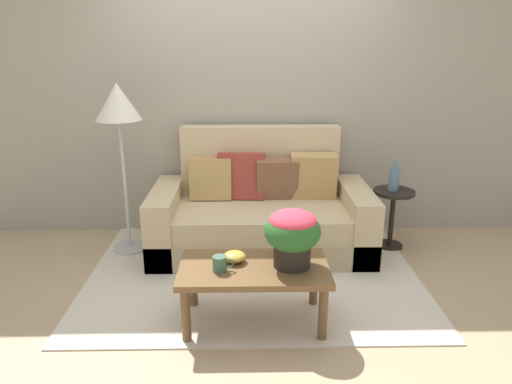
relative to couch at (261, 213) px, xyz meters
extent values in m
plane|color=tan|center=(-0.08, -0.67, -0.32)|extent=(14.00, 14.00, 0.00)
cube|color=gray|center=(-0.08, 0.49, 1.18)|extent=(6.40, 0.12, 3.00)
cube|color=beige|center=(-0.08, -0.54, -0.32)|extent=(2.61, 1.94, 0.01)
cube|color=tan|center=(0.00, -0.08, -0.21)|extent=(1.90, 0.93, 0.23)
cube|color=tan|center=(0.00, -0.10, 0.00)|extent=(1.45, 0.84, 0.19)
cube|color=tan|center=(0.00, 0.30, 0.31)|extent=(1.45, 0.17, 0.85)
cube|color=tan|center=(-0.84, -0.08, -0.03)|extent=(0.23, 0.93, 0.57)
cube|color=tan|center=(0.84, -0.08, -0.03)|extent=(0.23, 0.93, 0.57)
cube|color=brown|center=(0.15, 0.14, 0.28)|extent=(0.38, 0.22, 0.39)
cube|color=#93382D|center=(-0.18, 0.15, 0.31)|extent=(0.43, 0.20, 0.43)
cube|color=tan|center=(-0.45, 0.14, 0.29)|extent=(0.38, 0.20, 0.39)
cube|color=tan|center=(0.48, 0.14, 0.30)|extent=(0.42, 0.22, 0.43)
cylinder|color=brown|center=(-0.51, -1.42, -0.14)|extent=(0.06, 0.06, 0.37)
cylinder|color=brown|center=(0.34, -1.42, -0.14)|extent=(0.06, 0.06, 0.37)
cylinder|color=brown|center=(-0.51, -1.01, -0.14)|extent=(0.06, 0.06, 0.37)
cylinder|color=brown|center=(0.34, -1.01, -0.14)|extent=(0.06, 0.06, 0.37)
cube|color=brown|center=(-0.08, -1.22, 0.07)|extent=(0.97, 0.54, 0.04)
cylinder|color=black|center=(1.17, -0.03, -0.31)|extent=(0.23, 0.23, 0.03)
cylinder|color=black|center=(1.17, -0.03, -0.05)|extent=(0.04, 0.04, 0.48)
cylinder|color=black|center=(1.17, -0.03, 0.20)|extent=(0.36, 0.36, 0.03)
cylinder|color=#B2B2B7|center=(-1.18, -0.04, -0.31)|extent=(0.31, 0.31, 0.03)
cylinder|color=#B2B2B7|center=(-1.18, -0.04, 0.28)|extent=(0.03, 0.03, 1.14)
cone|color=beige|center=(-1.18, -0.04, 1.00)|extent=(0.38, 0.38, 0.30)
cylinder|color=black|center=(0.16, -1.21, 0.17)|extent=(0.24, 0.24, 0.16)
ellipsoid|color=#286028|center=(0.16, -1.21, 0.33)|extent=(0.36, 0.36, 0.26)
ellipsoid|color=#DB384C|center=(0.16, -1.21, 0.40)|extent=(0.31, 0.31, 0.14)
cylinder|color=#3D664C|center=(-0.30, -1.28, 0.14)|extent=(0.09, 0.09, 0.10)
torus|color=#3D664C|center=(-0.25, -1.28, 0.14)|extent=(0.07, 0.01, 0.07)
cylinder|color=gold|center=(-0.21, -1.16, 0.10)|extent=(0.05, 0.05, 0.02)
ellipsoid|color=gold|center=(-0.21, -1.16, 0.13)|extent=(0.15, 0.15, 0.07)
cylinder|color=slate|center=(1.16, -0.03, 0.32)|extent=(0.09, 0.09, 0.20)
cylinder|color=slate|center=(1.16, -0.03, 0.45)|extent=(0.04, 0.04, 0.07)
camera|label=1|loc=(-0.13, -3.99, 1.49)|focal=33.30mm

